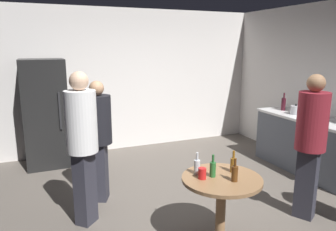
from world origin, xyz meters
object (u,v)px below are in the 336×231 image
wine_bottle_on_counter (284,104)px  beer_bottle_clear (197,166)px  beer_bottle_amber (233,164)px  person_in_black_shirt (99,132)px  beer_bottle_green (213,169)px  kettle (296,110)px  foreground_table (221,187)px  refrigerator (45,113)px  person_in_maroon_shirt (311,136)px  beer_bottle_brown (235,173)px  plastic_cup_red (202,173)px  person_in_white_shirt (82,137)px

wine_bottle_on_counter → beer_bottle_clear: wine_bottle_on_counter is taller
beer_bottle_amber → person_in_black_shirt: (-1.11, 1.39, 0.11)m
beer_bottle_green → kettle: bearing=30.0°
foreground_table → person_in_black_shirt: 1.76m
refrigerator → beer_bottle_clear: size_ratio=7.83×
beer_bottle_amber → person_in_black_shirt: bearing=128.6°
wine_bottle_on_counter → person_in_maroon_shirt: bearing=-123.7°
foreground_table → beer_bottle_brown: 0.23m
foreground_table → plastic_cup_red: 0.26m
beer_bottle_amber → plastic_cup_red: beer_bottle_amber is taller
kettle → plastic_cup_red: bearing=-151.1°
plastic_cup_red → person_in_white_shirt: (-1.01, 0.90, 0.24)m
beer_bottle_brown → wine_bottle_on_counter: bearing=39.6°
beer_bottle_brown → person_in_white_shirt: 1.67m
person_in_maroon_shirt → person_in_black_shirt: bearing=-61.5°
beer_bottle_clear → person_in_maroon_shirt: person_in_maroon_shirt is taller
refrigerator → beer_bottle_brown: refrigerator is taller
refrigerator → kettle: (3.82, -1.67, 0.07)m
person_in_maroon_shirt → kettle: bearing=-157.5°
foreground_table → beer_bottle_brown: (0.06, -0.12, 0.19)m
beer_bottle_clear → person_in_maroon_shirt: 1.43m
foreground_table → beer_bottle_amber: beer_bottle_amber is taller
person_in_white_shirt → person_in_maroon_shirt: bearing=24.9°
person_in_maroon_shirt → refrigerator: bearing=-76.6°
kettle → person_in_maroon_shirt: person_in_maroon_shirt is taller
plastic_cup_red → person_in_white_shirt: bearing=138.2°
kettle → beer_bottle_amber: size_ratio=1.06×
wine_bottle_on_counter → foreground_table: size_ratio=0.39×
plastic_cup_red → refrigerator: bearing=113.3°
kettle → plastic_cup_red: kettle is taller
wine_bottle_on_counter → person_in_white_shirt: (-3.55, -0.81, 0.01)m
kettle → person_in_white_shirt: bearing=-172.2°
person_in_white_shirt → wine_bottle_on_counter: bearing=57.5°
plastic_cup_red → person_in_maroon_shirt: person_in_maroon_shirt is taller
wine_bottle_on_counter → person_in_black_shirt: 3.29m
beer_bottle_brown → person_in_maroon_shirt: person_in_maroon_shirt is taller
person_in_maroon_shirt → person_in_black_shirt: (-2.15, 1.38, -0.08)m
wine_bottle_on_counter → person_in_black_shirt: (-3.28, -0.30, -0.09)m
refrigerator → wine_bottle_on_counter: 4.08m
person_in_maroon_shirt → beer_bottle_brown: bearing=-18.9°
beer_bottle_green → plastic_cup_red: size_ratio=2.09×
beer_bottle_green → wine_bottle_on_counter: bearing=35.3°
plastic_cup_red → person_in_maroon_shirt: size_ratio=0.06×
beer_bottle_green → beer_bottle_clear: bearing=134.6°
person_in_maroon_shirt → person_in_black_shirt: size_ratio=1.08×
foreground_table → beer_bottle_green: (-0.07, 0.05, 0.19)m
beer_bottle_green → beer_bottle_brown: bearing=-51.9°
foreground_table → beer_bottle_amber: size_ratio=3.48×
person_in_maroon_shirt → beer_bottle_clear: bearing=-32.4°
beer_bottle_amber → beer_bottle_clear: same height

